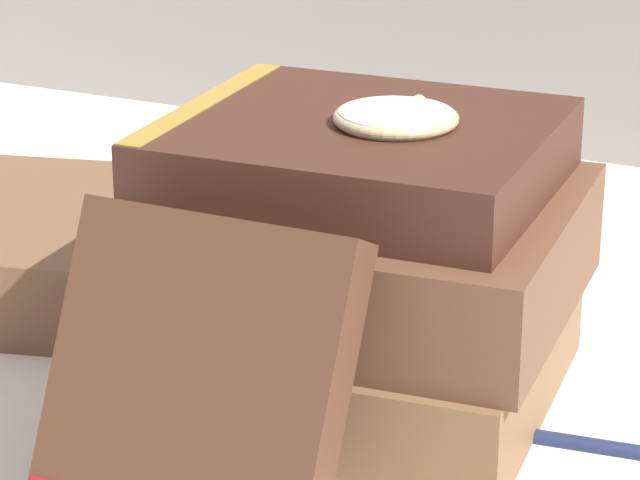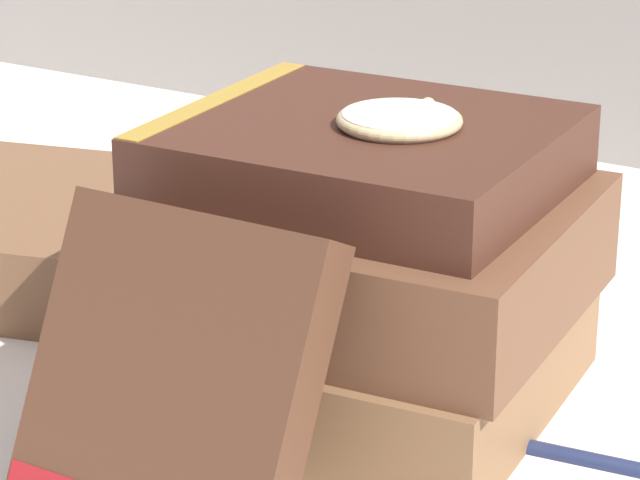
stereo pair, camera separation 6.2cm
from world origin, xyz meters
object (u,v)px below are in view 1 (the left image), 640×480
object	(u,v)px
book_flat_middle	(347,246)
book_leaning_front	(195,391)
book_flat_top	(349,153)
pocket_watch	(396,118)
fountain_pen	(632,445)
book_flat_bottom	(329,345)

from	to	relation	value
book_flat_middle	book_leaning_front	distance (m)	0.12
book_flat_top	book_flat_middle	bearing A→B (deg)	-74.11
book_flat_middle	pocket_watch	xyz separation A→B (m)	(0.02, 0.01, 0.06)
pocket_watch	fountain_pen	size ratio (longest dim) A/B	0.40
book_leaning_front	fountain_pen	xyz separation A→B (m)	(0.14, 0.12, -0.05)
book_flat_middle	fountain_pen	xyz separation A→B (m)	(0.13, -0.00, -0.07)
book_flat_middle	book_flat_bottom	bearing A→B (deg)	-161.85
book_flat_middle	book_flat_top	size ratio (longest dim) A/B	1.17
book_flat_bottom	book_flat_middle	size ratio (longest dim) A/B	1.02
book_flat_middle	fountain_pen	distance (m)	0.15
book_flat_bottom	book_flat_top	xyz separation A→B (m)	(0.00, 0.01, 0.09)
pocket_watch	book_flat_middle	bearing A→B (deg)	-156.60
book_flat_bottom	pocket_watch	distance (m)	0.11
book_flat_top	pocket_watch	xyz separation A→B (m)	(0.02, 0.00, 0.02)
pocket_watch	fountain_pen	xyz separation A→B (m)	(0.11, -0.01, -0.12)
book_flat_middle	book_flat_top	distance (m)	0.04
book_flat_bottom	book_leaning_front	xyz separation A→B (m)	(-0.00, -0.12, 0.03)
book_flat_middle	book_leaning_front	world-z (taller)	book_leaning_front
book_leaning_front	fountain_pen	bearing A→B (deg)	40.50
book_flat_bottom	fountain_pen	distance (m)	0.14
book_flat_bottom	fountain_pen	world-z (taller)	book_flat_bottom
book_flat_top	pocket_watch	size ratio (longest dim) A/B	2.94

